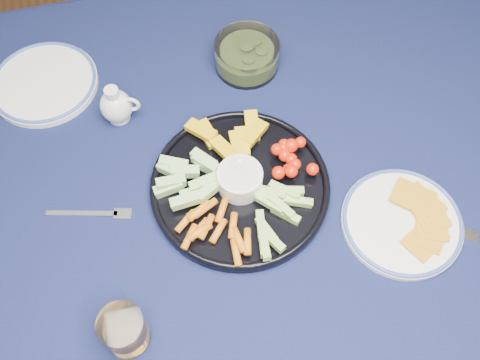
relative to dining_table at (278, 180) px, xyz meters
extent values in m
plane|color=#543B1D|center=(0.00, 0.00, -0.66)|extent=(4.00, 4.00, 0.00)
cylinder|color=#462C17|center=(0.72, 0.42, -0.31)|extent=(0.07, 0.07, 0.70)
cube|color=#462C17|center=(0.00, 0.00, 0.06)|extent=(1.60, 1.00, 0.04)
cube|color=#0D1636|center=(0.00, 0.00, 0.08)|extent=(1.66, 1.06, 0.01)
cube|color=#0D1636|center=(0.00, 0.53, -0.06)|extent=(1.66, 0.01, 0.30)
cylinder|color=black|center=(-0.09, -0.05, 0.09)|extent=(0.33, 0.33, 0.01)
torus|color=black|center=(-0.09, -0.05, 0.11)|extent=(0.33, 0.33, 0.01)
cylinder|color=white|center=(-0.09, -0.05, 0.12)|extent=(0.08, 0.08, 0.04)
cylinder|color=silver|center=(-0.09, -0.05, 0.14)|extent=(0.07, 0.07, 0.01)
cylinder|color=white|center=(-0.29, 0.17, 0.09)|extent=(0.04, 0.04, 0.01)
ellipsoid|color=white|center=(-0.29, 0.17, 0.12)|extent=(0.06, 0.06, 0.07)
cylinder|color=white|center=(-0.29, 0.17, 0.16)|extent=(0.03, 0.03, 0.03)
torus|color=white|center=(-0.26, 0.16, 0.13)|extent=(0.04, 0.02, 0.04)
torus|color=#3954A2|center=(-0.29, 0.17, 0.15)|extent=(0.03, 0.03, 0.00)
cylinder|color=white|center=(0.00, 0.24, 0.12)|extent=(0.14, 0.14, 0.06)
cylinder|color=#4A631C|center=(0.00, 0.24, 0.11)|extent=(0.11, 0.11, 0.03)
cylinder|color=white|center=(0.17, -0.19, 0.09)|extent=(0.22, 0.22, 0.01)
torus|color=#3954A2|center=(0.17, -0.19, 0.10)|extent=(0.21, 0.21, 0.01)
cylinder|color=white|center=(-0.33, -0.26, 0.13)|extent=(0.07, 0.07, 0.08)
cylinder|color=#C68A17|center=(-0.33, -0.26, 0.11)|extent=(0.06, 0.06, 0.05)
cube|color=white|center=(-0.38, -0.03, 0.09)|extent=(0.13, 0.04, 0.00)
cube|color=white|center=(-0.31, -0.04, 0.09)|extent=(0.04, 0.03, 0.00)
cube|color=white|center=(0.20, -0.19, 0.09)|extent=(0.13, 0.09, 0.00)
cube|color=white|center=(0.28, -0.24, 0.09)|extent=(0.04, 0.04, 0.00)
cylinder|color=white|center=(-0.43, 0.29, 0.09)|extent=(0.22, 0.22, 0.01)
torus|color=#3954A2|center=(-0.43, 0.29, 0.10)|extent=(0.22, 0.22, 0.01)
camera|label=1|loc=(-0.21, -0.50, 0.96)|focal=40.00mm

